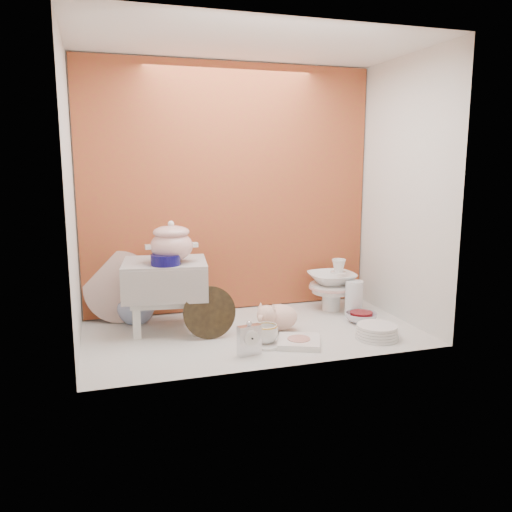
{
  "coord_description": "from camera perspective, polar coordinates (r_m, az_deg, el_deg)",
  "views": [
    {
      "loc": [
        -0.79,
        -2.59,
        0.93
      ],
      "look_at": [
        0.02,
        0.02,
        0.42
      ],
      "focal_mm": 36.39,
      "sensor_mm": 36.0,
      "label": 1
    }
  ],
  "objects": [
    {
      "name": "ground",
      "position": [
        2.86,
        -0.27,
        -8.4
      ],
      "size": [
        1.8,
        1.8,
        0.0
      ],
      "primitive_type": "plane",
      "color": "silver",
      "rests_on": "ground"
    },
    {
      "name": "niche_shell",
      "position": [
        2.88,
        -1.35,
        10.57
      ],
      "size": [
        1.86,
        1.03,
        1.53
      ],
      "color": "#A43B29",
      "rests_on": "ground"
    },
    {
      "name": "step_stool",
      "position": [
        2.9,
        -9.88,
        -4.31
      ],
      "size": [
        0.49,
        0.44,
        0.39
      ],
      "primitive_type": null,
      "rotation": [
        0.0,
        0.0,
        -0.14
      ],
      "color": "silver",
      "rests_on": "ground"
    },
    {
      "name": "soup_tureen",
      "position": [
        2.79,
        -9.27,
        1.57
      ],
      "size": [
        0.35,
        0.35,
        0.23
      ],
      "primitive_type": null,
      "rotation": [
        0.0,
        0.0,
        0.39
      ],
      "color": "white",
      "rests_on": "step_stool"
    },
    {
      "name": "cobalt_bowl",
      "position": [
        2.74,
        -9.91,
        -0.39
      ],
      "size": [
        0.18,
        0.18,
        0.06
      ],
      "primitive_type": "cylinder",
      "rotation": [
        0.0,
        0.0,
        0.16
      ],
      "color": "#0F0A50",
      "rests_on": "step_stool"
    },
    {
      "name": "floral_platter",
      "position": [
        3.1,
        -14.79,
        -3.3
      ],
      "size": [
        0.43,
        0.22,
        0.41
      ],
      "primitive_type": null,
      "rotation": [
        0.0,
        0.0,
        -0.26
      ],
      "color": "white",
      "rests_on": "ground"
    },
    {
      "name": "blue_white_vase",
      "position": [
        3.08,
        -13.08,
        -5.16
      ],
      "size": [
        0.23,
        0.23,
        0.22
      ],
      "primitive_type": "imported",
      "rotation": [
        0.0,
        0.0,
        -0.1
      ],
      "color": "white",
      "rests_on": "ground"
    },
    {
      "name": "lacquer_tray",
      "position": [
        2.74,
        -5.13,
        -6.22
      ],
      "size": [
        0.28,
        0.05,
        0.28
      ],
      "primitive_type": null,
      "rotation": [
        0.0,
        0.0,
        0.0
      ],
      "color": "black",
      "rests_on": "ground"
    },
    {
      "name": "mantel_clock",
      "position": [
        2.52,
        -0.75,
        -9.04
      ],
      "size": [
        0.12,
        0.06,
        0.17
      ],
      "primitive_type": "cube",
      "rotation": [
        0.0,
        0.0,
        0.2
      ],
      "color": "silver",
      "rests_on": "ground"
    },
    {
      "name": "plush_pig",
      "position": [
        2.86,
        2.49,
        -6.72
      ],
      "size": [
        0.3,
        0.23,
        0.16
      ],
      "primitive_type": "ellipsoid",
      "rotation": [
        0.0,
        0.0,
        0.16
      ],
      "color": "beige",
      "rests_on": "ground"
    },
    {
      "name": "teacup_saucer",
      "position": [
        2.67,
        1.12,
        -9.62
      ],
      "size": [
        0.2,
        0.2,
        0.01
      ],
      "primitive_type": "cylinder",
      "rotation": [
        0.0,
        0.0,
        -0.12
      ],
      "color": "white",
      "rests_on": "ground"
    },
    {
      "name": "gold_rim_teacup",
      "position": [
        2.66,
        1.12,
        -8.53
      ],
      "size": [
        0.13,
        0.13,
        0.09
      ],
      "primitive_type": "imported",
      "rotation": [
        0.0,
        0.0,
        0.12
      ],
      "color": "white",
      "rests_on": "teacup_saucer"
    },
    {
      "name": "lattice_dish",
      "position": [
        2.68,
        4.73,
        -9.38
      ],
      "size": [
        0.28,
        0.28,
        0.03
      ],
      "primitive_type": "cube",
      "rotation": [
        0.0,
        0.0,
        -0.4
      ],
      "color": "white",
      "rests_on": "ground"
    },
    {
      "name": "dinner_plate_stack",
      "position": [
        2.83,
        13.14,
        -8.1
      ],
      "size": [
        0.27,
        0.27,
        0.07
      ],
      "primitive_type": "cylinder",
      "rotation": [
        0.0,
        0.0,
        -0.2
      ],
      "color": "white",
      "rests_on": "ground"
    },
    {
      "name": "crystal_bowl",
      "position": [
        3.08,
        11.49,
        -6.65
      ],
      "size": [
        0.24,
        0.24,
        0.06
      ],
      "primitive_type": "imported",
      "rotation": [
        0.0,
        0.0,
        -0.43
      ],
      "color": "silver",
      "rests_on": "ground"
    },
    {
      "name": "clear_glass_vase",
      "position": [
        3.18,
        10.71,
        -4.61
      ],
      "size": [
        0.13,
        0.13,
        0.21
      ],
      "primitive_type": "cylinder",
      "rotation": [
        0.0,
        0.0,
        0.32
      ],
      "color": "silver",
      "rests_on": "ground"
    },
    {
      "name": "porcelain_tower",
      "position": [
        3.26,
        8.31,
        -3.14
      ],
      "size": [
        0.31,
        0.31,
        0.33
      ],
      "primitive_type": null,
      "rotation": [
        0.0,
        0.0,
        0.1
      ],
      "color": "white",
      "rests_on": "ground"
    }
  ]
}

